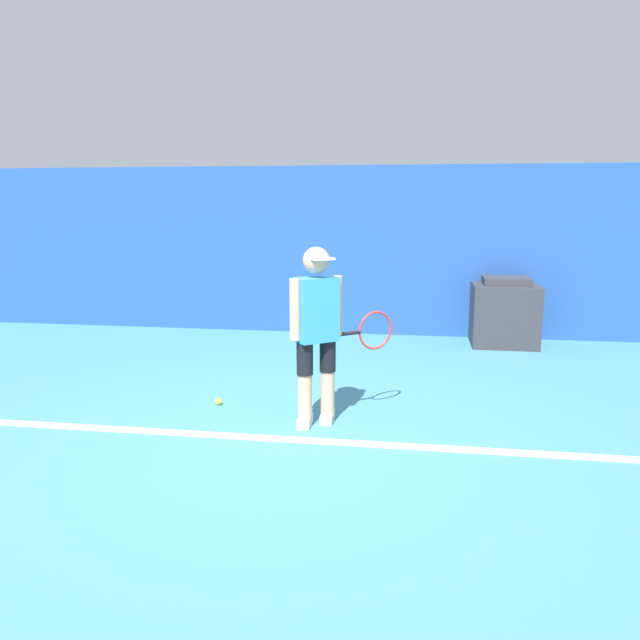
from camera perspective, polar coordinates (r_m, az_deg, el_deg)
The scene contains 6 objects.
ground_plane at distance 4.93m, azimuth -3.84°, elevation -11.53°, with size 24.00×24.00×0.00m, color teal.
back_wall at distance 8.94m, azimuth 2.30°, elevation 6.33°, with size 24.00×0.10×2.38m.
court_baseline at distance 5.07m, azimuth -3.44°, elevation -10.81°, with size 21.60×0.10×0.01m.
tennis_player at distance 5.20m, azimuth -0.17°, elevation -0.77°, with size 0.81×0.67×1.51m.
tennis_ball at distance 5.95m, azimuth -9.28°, elevation -7.35°, with size 0.07×0.07×0.07m.
covered_chair at distance 8.59m, azimuth 16.50°, elevation 0.62°, with size 0.84×0.73×0.91m.
Camera 1 is at (1.02, -4.45, 1.86)m, focal length 35.00 mm.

